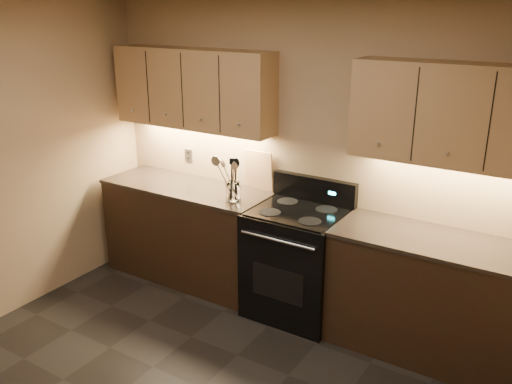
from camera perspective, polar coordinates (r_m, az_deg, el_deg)
wall_back at (r=4.59m, az=5.60°, el=3.75°), size 4.00×0.04×2.60m
counter_left at (r=5.20m, az=-7.13°, el=-4.17°), size 1.62×0.62×0.93m
counter_right at (r=4.28m, az=17.83°, el=-10.46°), size 1.46×0.62×0.93m
stove at (r=4.59m, az=4.36°, el=-7.23°), size 0.76×0.68×1.14m
upper_cab_left at (r=4.95m, az=-6.67°, el=10.75°), size 1.60×0.30×0.70m
upper_cab_right at (r=3.97m, az=20.36°, el=7.60°), size 1.44×0.30×0.70m
outlet_plate at (r=5.32m, az=-7.12°, el=3.84°), size 0.08×0.01×0.12m
utensil_crock at (r=4.61m, az=-2.42°, el=0.02°), size 0.14×0.14×0.16m
cutting_board at (r=4.85m, az=0.31°, el=2.33°), size 0.29×0.07×0.36m
wooden_spoon at (r=4.57m, az=-2.77°, el=1.27°), size 0.12×0.08×0.33m
black_spoon at (r=4.60m, az=-2.31°, el=1.52°), size 0.11×0.09×0.36m
black_turner at (r=4.55m, az=-2.63°, el=1.40°), size 0.11×0.12×0.37m
steel_spatula at (r=4.58m, az=-2.12°, el=1.46°), size 0.22×0.12×0.37m
steel_skimmer at (r=4.54m, az=-2.29°, el=1.52°), size 0.27×0.11×0.38m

